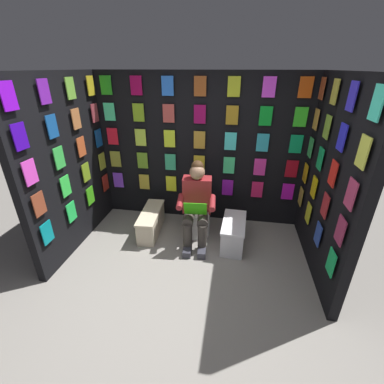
% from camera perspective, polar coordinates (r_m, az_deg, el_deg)
% --- Properties ---
extents(ground_plane, '(30.00, 30.00, 0.00)m').
position_cam_1_polar(ground_plane, '(3.14, -3.65, -22.27)').
color(ground_plane, gray).
extents(display_wall_back, '(3.25, 0.14, 2.29)m').
position_cam_1_polar(display_wall_back, '(4.12, 1.76, 8.96)').
color(display_wall_back, black).
rests_on(display_wall_back, ground).
extents(display_wall_left, '(0.14, 1.82, 2.29)m').
position_cam_1_polar(display_wall_left, '(3.37, 27.79, 2.02)').
color(display_wall_left, black).
rests_on(display_wall_left, ground).
extents(display_wall_right, '(0.14, 1.82, 2.29)m').
position_cam_1_polar(display_wall_right, '(3.85, -25.30, 5.24)').
color(display_wall_right, black).
rests_on(display_wall_right, ground).
extents(toilet, '(0.42, 0.57, 0.77)m').
position_cam_1_polar(toilet, '(3.99, 1.21, -4.52)').
color(toilet, white).
rests_on(toilet, ground).
extents(person_reading, '(0.55, 0.71, 1.19)m').
position_cam_1_polar(person_reading, '(3.66, 0.98, -2.58)').
color(person_reading, maroon).
rests_on(person_reading, ground).
extents(comic_longbox_near, '(0.35, 0.70, 0.39)m').
position_cam_1_polar(comic_longbox_near, '(3.81, 8.94, -8.79)').
color(comic_longbox_near, silver).
rests_on(comic_longbox_near, ground).
extents(comic_longbox_far, '(0.32, 0.83, 0.36)m').
position_cam_1_polar(comic_longbox_far, '(4.10, -8.85, -6.37)').
color(comic_longbox_far, beige).
rests_on(comic_longbox_far, ground).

